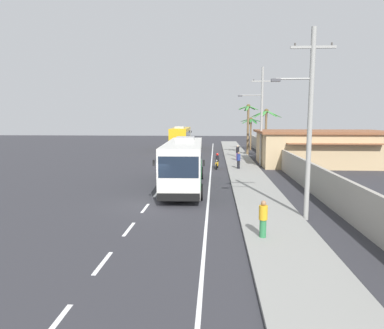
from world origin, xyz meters
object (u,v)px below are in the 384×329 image
at_px(coach_bus_foreground, 184,162).
at_px(palm_second, 248,119).
at_px(motorcycle_beside_bus, 217,162).
at_px(coach_bus_far_lane, 181,137).
at_px(utility_pole_mid, 261,114).
at_px(palm_nearest, 251,125).
at_px(pedestrian_near_kerb, 238,153).
at_px(utility_pole_nearest, 309,120).
at_px(pedestrian_midwalk, 239,160).
at_px(roadside_building, 321,148).
at_px(pedestrian_far_walk, 263,218).
at_px(palm_third, 266,121).

height_order(coach_bus_foreground, palm_second, palm_second).
bearing_deg(motorcycle_beside_bus, coach_bus_far_lane, 104.84).
bearing_deg(utility_pole_mid, palm_nearest, 87.39).
bearing_deg(pedestrian_near_kerb, palm_nearest, 149.94).
distance_m(coach_bus_far_lane, palm_nearest, 11.55).
xyz_separation_m(utility_pole_nearest, palm_second, (-0.09, 30.75, -0.10)).
relative_size(pedestrian_midwalk, roadside_building, 0.12).
distance_m(motorcycle_beside_bus, palm_second, 14.35).
xyz_separation_m(pedestrian_far_walk, palm_third, (4.30, 30.17, 3.76)).
height_order(pedestrian_near_kerb, roadside_building, roadside_building).
bearing_deg(utility_pole_nearest, pedestrian_near_kerb, 94.62).
height_order(pedestrian_midwalk, utility_pole_nearest, utility_pole_nearest).
bearing_deg(pedestrian_midwalk, utility_pole_mid, 0.16).
relative_size(pedestrian_midwalk, palm_second, 0.24).
bearing_deg(palm_second, utility_pole_nearest, -89.82).
relative_size(coach_bus_far_lane, pedestrian_far_walk, 7.90).
xyz_separation_m(coach_bus_far_lane, roadside_building, (17.17, -18.85, -0.07)).
distance_m(coach_bus_foreground, roadside_building, 19.07).
bearing_deg(palm_nearest, coach_bus_foreground, -104.44).
distance_m(coach_bus_foreground, utility_pole_nearest, 10.91).
relative_size(motorcycle_beside_bus, utility_pole_nearest, 0.21).
relative_size(coach_bus_far_lane, palm_second, 1.78).
bearing_deg(motorcycle_beside_bus, palm_second, 72.08).
bearing_deg(coach_bus_foreground, roadside_building, 43.84).
xyz_separation_m(pedestrian_midwalk, roadside_building, (9.18, 4.30, 0.89)).
bearing_deg(pedestrian_midwalk, coach_bus_far_lane, 57.72).
distance_m(pedestrian_near_kerb, pedestrian_midwalk, 6.72).
height_order(utility_pole_mid, palm_second, utility_pole_mid).
distance_m(pedestrian_far_walk, roadside_building, 26.15).
bearing_deg(utility_pole_mid, pedestrian_far_walk, -96.74).
distance_m(pedestrian_midwalk, palm_nearest, 22.08).
bearing_deg(roadside_building, pedestrian_near_kerb, 164.78).
distance_m(palm_nearest, palm_second, 7.90).
relative_size(pedestrian_near_kerb, roadside_building, 0.13).
height_order(coach_bus_far_lane, palm_third, palm_third).
distance_m(coach_bus_far_lane, pedestrian_far_walk, 43.90).
relative_size(utility_pole_mid, palm_nearest, 1.99).
relative_size(motorcycle_beside_bus, pedestrian_near_kerb, 1.11).
bearing_deg(utility_pole_nearest, pedestrian_midwalk, 97.53).
height_order(motorcycle_beside_bus, pedestrian_near_kerb, pedestrian_near_kerb).
bearing_deg(pedestrian_midwalk, palm_third, 17.06).
relative_size(utility_pole_nearest, palm_nearest, 1.81).
height_order(palm_third, roadside_building, palm_third).
xyz_separation_m(pedestrian_near_kerb, utility_pole_mid, (2.12, -3.64, 4.38)).
xyz_separation_m(pedestrian_near_kerb, palm_second, (1.81, 7.18, 3.82)).
bearing_deg(motorcycle_beside_bus, coach_bus_foreground, -104.32).
bearing_deg(palm_third, coach_bus_foreground, -114.28).
bearing_deg(motorcycle_beside_bus, utility_pole_nearest, -76.32).
distance_m(coach_bus_foreground, palm_second, 23.96).
height_order(pedestrian_midwalk, palm_nearest, palm_nearest).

